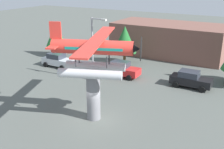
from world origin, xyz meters
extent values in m
plane|color=#515651|center=(0.00, 0.00, 0.00)|extent=(140.00, 140.00, 0.00)
cylinder|color=slate|center=(0.00, 0.00, 1.93)|extent=(1.10, 1.10, 3.86)
cylinder|color=silver|center=(0.35, -0.94, 4.21)|extent=(4.74, 2.35, 0.70)
cylinder|color=#333338|center=(1.30, -0.04, 5.01)|extent=(0.13, 0.13, 0.90)
cylinder|color=#333338|center=(-0.95, -0.89, 5.01)|extent=(0.13, 0.13, 0.90)
cylinder|color=silver|center=(-0.35, 0.94, 4.21)|extent=(4.74, 2.35, 0.70)
cylinder|color=#333338|center=(0.95, 0.89, 5.01)|extent=(0.13, 0.13, 0.90)
cylinder|color=#333338|center=(-1.30, 0.04, 5.01)|extent=(0.13, 0.13, 0.90)
cylinder|color=red|center=(0.00, 0.00, 6.01)|extent=(6.19, 3.22, 1.10)
cube|color=teal|center=(0.19, 0.07, 6.01)|extent=(4.46, 2.60, 0.20)
cone|color=#262628|center=(3.04, 1.15, 6.01)|extent=(0.97, 1.07, 0.88)
cylinder|color=black|center=(3.41, 1.29, 6.01)|extent=(0.67, 1.70, 1.80)
cube|color=red|center=(0.37, 0.14, 6.62)|extent=(4.71, 10.12, 0.12)
cube|color=red|center=(-2.62, -0.99, 6.11)|extent=(1.65, 2.87, 0.10)
cube|color=red|center=(-2.62, -0.99, 7.21)|extent=(0.88, 0.43, 1.30)
cube|color=silver|center=(-11.55, 9.22, 0.72)|extent=(4.20, 1.70, 0.80)
cube|color=#2D333D|center=(-11.80, 9.22, 1.44)|extent=(2.00, 1.56, 0.64)
cylinder|color=black|center=(-10.20, 8.32, 0.32)|extent=(0.64, 0.22, 0.64)
cylinder|color=black|center=(-10.20, 10.12, 0.32)|extent=(0.64, 0.22, 0.64)
cylinder|color=black|center=(-12.90, 8.32, 0.32)|extent=(0.64, 0.22, 0.64)
cylinder|color=black|center=(-12.90, 10.12, 0.32)|extent=(0.64, 0.22, 0.64)
cube|color=red|center=(-2.71, 10.10, 0.72)|extent=(4.20, 1.70, 0.80)
cube|color=#2D333D|center=(-2.96, 10.10, 1.44)|extent=(2.00, 1.56, 0.64)
cylinder|color=black|center=(-1.36, 9.20, 0.32)|extent=(0.64, 0.22, 0.64)
cylinder|color=black|center=(-1.36, 11.00, 0.32)|extent=(0.64, 0.22, 0.64)
cylinder|color=black|center=(-4.06, 9.20, 0.32)|extent=(0.64, 0.22, 0.64)
cylinder|color=black|center=(-4.06, 11.00, 0.32)|extent=(0.64, 0.22, 0.64)
cube|color=black|center=(5.15, 10.68, 0.72)|extent=(4.20, 1.70, 0.80)
cube|color=#2D333D|center=(4.90, 10.68, 1.44)|extent=(2.00, 1.56, 0.64)
cylinder|color=black|center=(6.50, 9.78, 0.32)|extent=(0.64, 0.22, 0.64)
cylinder|color=black|center=(6.50, 11.58, 0.32)|extent=(0.64, 0.22, 0.64)
cylinder|color=black|center=(3.80, 9.78, 0.32)|extent=(0.64, 0.22, 0.64)
cylinder|color=black|center=(3.80, 11.58, 0.32)|extent=(0.64, 0.22, 0.64)
cylinder|color=gray|center=(-4.90, 7.32, 3.50)|extent=(0.18, 0.18, 7.00)
cylinder|color=gray|center=(-4.10, 7.32, 6.90)|extent=(1.60, 0.12, 0.12)
cube|color=silver|center=(-3.40, 7.32, 6.85)|extent=(0.50, 0.28, 0.20)
cube|color=brown|center=(-1.18, 22.00, 2.31)|extent=(15.94, 7.69, 4.62)
cylinder|color=brown|center=(-15.06, 13.12, 0.77)|extent=(0.36, 0.36, 1.55)
cone|color=#287033|center=(-15.06, 13.12, 3.17)|extent=(2.92, 2.92, 3.25)
cylinder|color=brown|center=(-4.81, 14.83, 0.76)|extent=(0.36, 0.36, 1.53)
cone|color=#1E6028|center=(-4.81, 14.83, 3.27)|extent=(3.14, 3.14, 3.48)
camera|label=1|loc=(11.16, -16.59, 10.97)|focal=43.76mm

